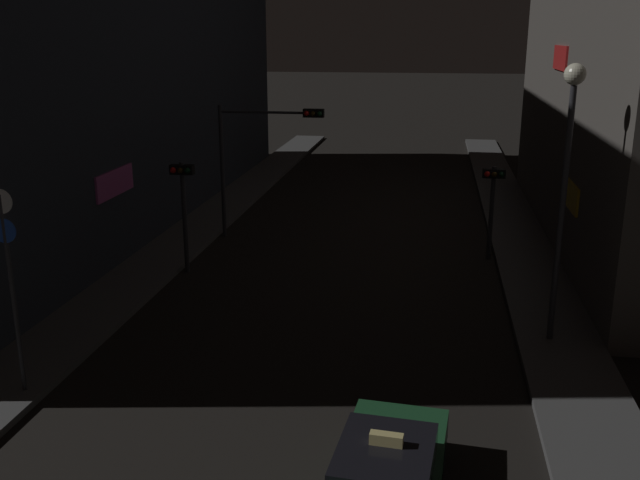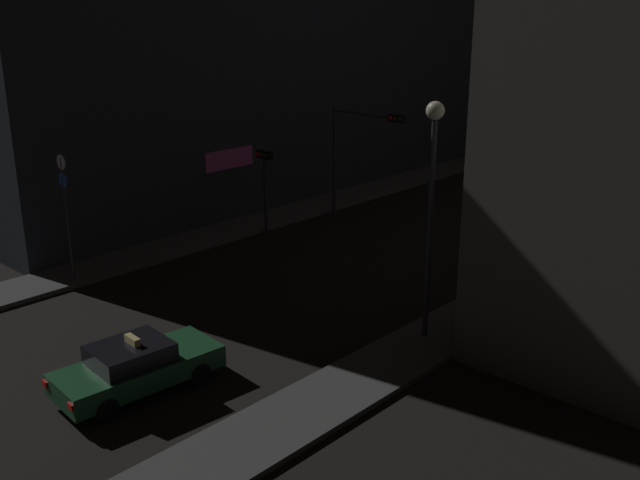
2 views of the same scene
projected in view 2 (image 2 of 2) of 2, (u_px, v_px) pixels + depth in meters
The scene contains 9 objects.
sidewalk_left at pixel (332, 201), 37.94m from camera, with size 2.23×54.46×0.17m, color #4C4C4C.
sidewalk_right at pixel (575, 259), 29.42m from camera, with size 2.23×54.46×0.17m, color #4C4C4C.
building_facade_left at pixel (252, 29), 40.08m from camera, with size 11.04×33.25×17.13m.
taxi at pixel (137, 366), 19.34m from camera, with size 2.17×4.58×1.62m.
traffic_light_overhead at pixel (360, 140), 33.91m from camera, with size 4.18×0.42×5.31m.
traffic_light_left_kerb at pixel (265, 174), 32.06m from camera, with size 0.80×0.42×3.87m.
traffic_light_right_kerb at pixel (515, 209), 27.59m from camera, with size 0.80×0.42×3.45m.
sign_pole_left at pixel (66, 207), 26.12m from camera, with size 0.54×0.10×4.69m.
street_lamp_near_block at pixel (432, 177), 20.91m from camera, with size 0.53×0.53×7.15m.
Camera 2 is at (17.85, -2.15, 9.91)m, focal length 40.94 mm.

